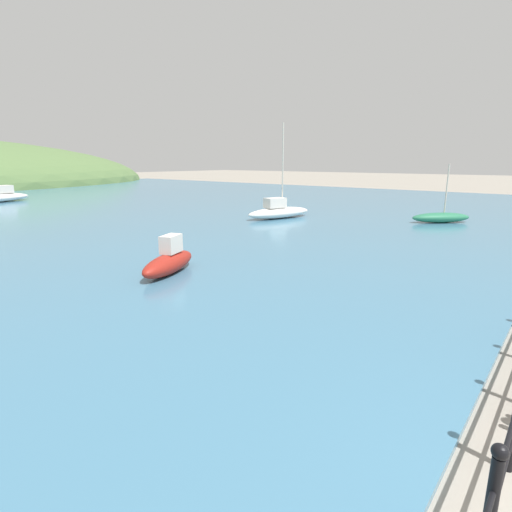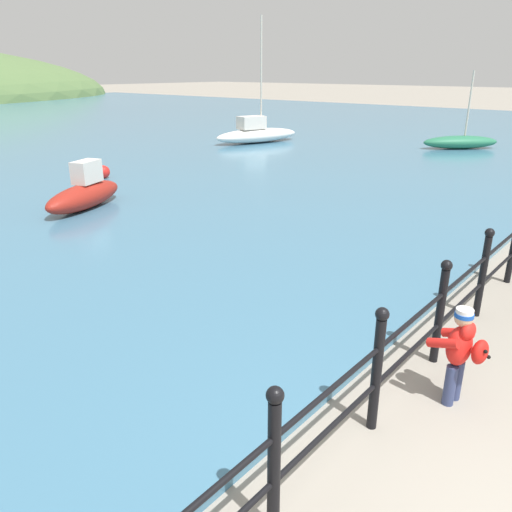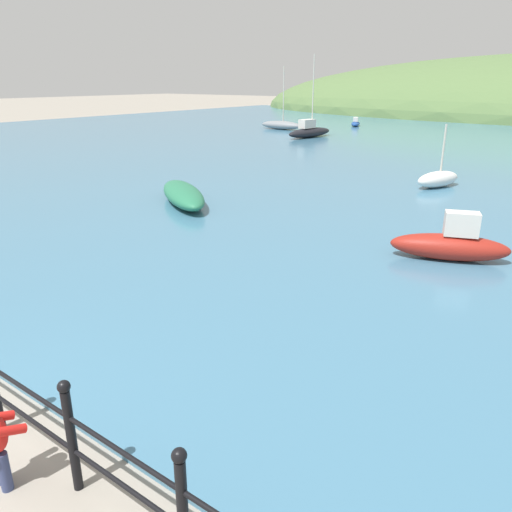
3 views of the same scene
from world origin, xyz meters
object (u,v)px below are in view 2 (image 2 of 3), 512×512
(boat_red_dinghy, at_px, (460,142))
(boat_nearest_quay, at_px, (257,134))
(mooring_buoy, at_px, (103,172))
(child_in_coat, at_px, (461,348))
(boat_far_right, at_px, (85,193))

(boat_red_dinghy, relative_size, boat_nearest_quay, 0.58)
(boat_nearest_quay, xyz_separation_m, mooring_buoy, (-8.66, -1.51, -0.19))
(child_in_coat, relative_size, boat_nearest_quay, 0.20)
(boat_red_dinghy, bearing_deg, mooring_buoy, 154.97)
(boat_far_right, bearing_deg, boat_red_dinghy, -12.55)
(boat_far_right, xyz_separation_m, mooring_buoy, (2.19, 2.57, -0.16))
(boat_nearest_quay, relative_size, mooring_buoy, 13.59)
(mooring_buoy, bearing_deg, boat_far_right, -130.45)
(boat_red_dinghy, relative_size, boat_far_right, 1.17)
(child_in_coat, height_order, mooring_buoy, child_in_coat)
(boat_red_dinghy, distance_m, mooring_buoy, 13.83)
(boat_far_right, height_order, boat_nearest_quay, boat_nearest_quay)
(boat_far_right, xyz_separation_m, boat_nearest_quay, (10.86, 4.08, 0.04))
(child_in_coat, height_order, boat_red_dinghy, boat_red_dinghy)
(child_in_coat, relative_size, boat_red_dinghy, 0.34)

